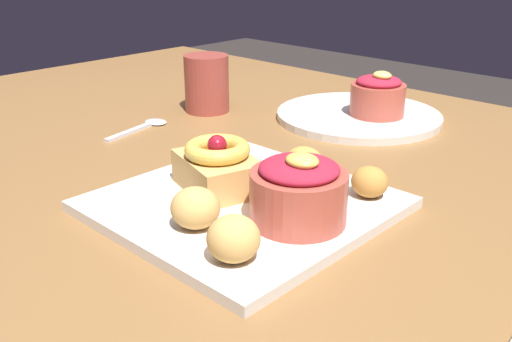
% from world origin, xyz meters
% --- Properties ---
extents(dining_table, '(1.58, 1.01, 0.73)m').
position_xyz_m(dining_table, '(0.00, 0.00, 0.65)').
color(dining_table, brown).
rests_on(dining_table, ground_plane).
extents(front_plate, '(0.28, 0.28, 0.01)m').
position_xyz_m(front_plate, '(0.07, -0.12, 0.74)').
color(front_plate, silver).
rests_on(front_plate, dining_table).
extents(cake_slice, '(0.12, 0.10, 0.06)m').
position_xyz_m(cake_slice, '(0.02, -0.12, 0.77)').
color(cake_slice, tan).
rests_on(cake_slice, front_plate).
extents(berry_ramekin, '(0.10, 0.10, 0.08)m').
position_xyz_m(berry_ramekin, '(0.14, -0.12, 0.78)').
color(berry_ramekin, '#B24C3D').
rests_on(berry_ramekin, front_plate).
extents(fritter_front, '(0.05, 0.05, 0.04)m').
position_xyz_m(fritter_front, '(0.08, -0.20, 0.76)').
color(fritter_front, tan).
rests_on(fritter_front, front_plate).
extents(fritter_middle, '(0.05, 0.05, 0.04)m').
position_xyz_m(fritter_middle, '(0.15, -0.22, 0.76)').
color(fritter_middle, tan).
rests_on(fritter_middle, front_plate).
extents(fritter_back, '(0.05, 0.05, 0.04)m').
position_xyz_m(fritter_back, '(0.08, -0.03, 0.76)').
color(fritter_back, gold).
rests_on(fritter_back, front_plate).
extents(fritter_extra, '(0.04, 0.04, 0.03)m').
position_xyz_m(fritter_extra, '(0.16, -0.02, 0.76)').
color(fritter_extra, '#BC7F38').
rests_on(fritter_extra, front_plate).
extents(back_plate, '(0.27, 0.27, 0.01)m').
position_xyz_m(back_plate, '(-0.04, 0.26, 0.74)').
color(back_plate, silver).
rests_on(back_plate, dining_table).
extents(back_ramekin, '(0.09, 0.09, 0.07)m').
position_xyz_m(back_ramekin, '(-0.01, 0.26, 0.77)').
color(back_ramekin, '#B24C3D').
rests_on(back_ramekin, back_plate).
extents(spoon, '(0.05, 0.13, 0.00)m').
position_xyz_m(spoon, '(-0.26, -0.02, 0.73)').
color(spoon, silver).
rests_on(spoon, dining_table).
extents(coffee_mug, '(0.08, 0.08, 0.10)m').
position_xyz_m(coffee_mug, '(-0.26, 0.12, 0.78)').
color(coffee_mug, '#993D33').
rests_on(coffee_mug, dining_table).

